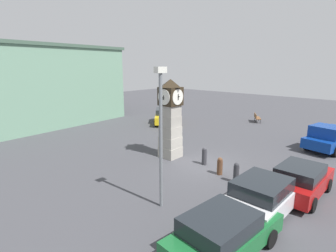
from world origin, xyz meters
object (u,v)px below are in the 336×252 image
(bollard_mid_row, at_px, (220,166))
(street_lamp_near_road, at_px, (161,129))
(pickup_truck, at_px, (331,137))
(bench, at_px, (257,117))
(clock_tower, at_px, (170,118))
(car_silver_hatch, at_px, (164,116))
(bollard_near_tower, at_px, (236,172))
(bollard_far_row, at_px, (204,156))
(car_navy_sedan, at_px, (224,232))
(car_by_building, at_px, (301,180))
(car_near_tower, at_px, (263,195))

(bollard_mid_row, bearing_deg, street_lamp_near_road, 179.34)
(pickup_truck, xyz_separation_m, bench, (5.39, 7.99, -0.40))
(clock_tower, height_order, street_lamp_near_road, street_lamp_near_road)
(car_silver_hatch, height_order, pickup_truck, pickup_truck)
(bollard_near_tower, distance_m, bollard_mid_row, 1.21)
(bollard_near_tower, xyz_separation_m, car_silver_hatch, (7.85, 12.57, 0.23))
(bollard_far_row, height_order, car_silver_hatch, car_silver_hatch)
(clock_tower, distance_m, bollard_mid_row, 4.53)
(car_silver_hatch, xyz_separation_m, bench, (7.20, -6.93, -0.25))
(clock_tower, distance_m, car_navy_sedan, 9.54)
(bollard_far_row, height_order, pickup_truck, pickup_truck)
(car_by_building, height_order, pickup_truck, pickup_truck)
(bollard_near_tower, xyz_separation_m, street_lamp_near_road, (-4.34, 1.22, 2.90))
(bollard_far_row, relative_size, car_near_tower, 0.27)
(car_navy_sedan, distance_m, car_near_tower, 3.19)
(clock_tower, bearing_deg, car_near_tower, -108.70)
(car_by_building, height_order, car_silver_hatch, car_silver_hatch)
(street_lamp_near_road, bearing_deg, bollard_far_row, 15.30)
(car_near_tower, relative_size, car_by_building, 1.01)
(bench, bearing_deg, car_by_building, -149.11)
(street_lamp_near_road, bearing_deg, pickup_truck, -14.31)
(bollard_near_tower, height_order, car_navy_sedan, car_navy_sedan)
(clock_tower, height_order, car_near_tower, clock_tower)
(car_near_tower, height_order, car_by_building, car_near_tower)
(clock_tower, bearing_deg, bollard_near_tower, -96.82)
(pickup_truck, bearing_deg, car_near_tower, 179.38)
(car_silver_hatch, bearing_deg, clock_tower, -134.28)
(bollard_far_row, distance_m, bench, 14.36)
(car_near_tower, height_order, street_lamp_near_road, street_lamp_near_road)
(clock_tower, xyz_separation_m, street_lamp_near_road, (-4.95, -3.93, 0.81))
(car_navy_sedan, bearing_deg, street_lamp_near_road, 78.14)
(car_navy_sedan, bearing_deg, car_by_building, -6.01)
(bollard_near_tower, height_order, street_lamp_near_road, street_lamp_near_road)
(pickup_truck, height_order, street_lamp_near_road, street_lamp_near_road)
(bollard_near_tower, height_order, bench, bollard_near_tower)
(car_navy_sedan, bearing_deg, car_silver_hatch, 48.96)
(car_navy_sedan, bearing_deg, clock_tower, 52.54)
(car_navy_sedan, distance_m, street_lamp_near_road, 4.48)
(bollard_near_tower, distance_m, car_silver_hatch, 14.82)
(car_near_tower, relative_size, pickup_truck, 0.79)
(bollard_near_tower, bearing_deg, car_navy_sedan, -155.88)
(clock_tower, relative_size, pickup_truck, 0.99)
(car_by_building, xyz_separation_m, pickup_truck, (8.87, 0.54, 0.15))
(bollard_near_tower, relative_size, bollard_mid_row, 1.09)
(street_lamp_near_road, bearing_deg, car_by_building, -38.75)
(clock_tower, relative_size, bollard_near_tower, 4.74)
(bollard_near_tower, relative_size, car_near_tower, 0.26)
(bollard_far_row, xyz_separation_m, car_near_tower, (-2.86, -4.90, 0.23))
(bollard_near_tower, distance_m, car_by_building, 3.00)
(pickup_truck, bearing_deg, car_by_building, -176.50)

